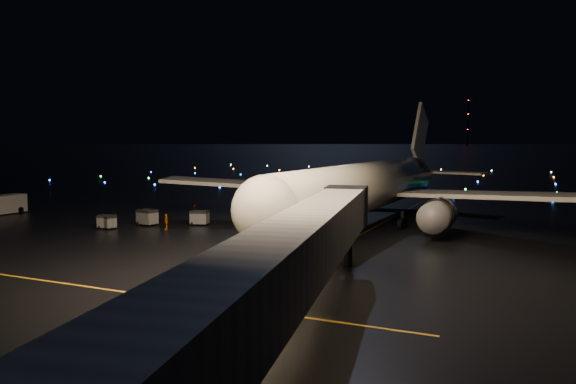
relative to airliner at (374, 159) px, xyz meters
name	(u,v)px	position (x,y,z in m)	size (l,w,h in m)	color
ground	(484,156)	(-11.38, 274.06, -7.93)	(2000.00, 2000.00, 0.00)	black
lane_centre	(350,240)	(0.62, -10.94, -7.92)	(0.25, 80.00, 0.02)	gold
lane_cross	(28,278)	(-16.38, -35.94, -7.92)	(60.00, 0.25, 0.02)	gold
jet_bridge	(230,363)	(9.37, -50.44, -4.63)	(14.00, 58.00, 6.60)	#969698
airliner	(374,159)	(0.00, 0.00, 0.00)	(56.00, 53.20, 15.87)	white
pushback_tug	(267,288)	(2.74, -34.39, -6.89)	(4.39, 2.30, 2.09)	silver
belt_loader	(256,240)	(-3.82, -23.25, -6.20)	(7.16, 1.95, 3.47)	silver
service_truck	(4,204)	(-49.08, -11.47, -6.60)	(2.28, 7.22, 2.66)	silver
crew_c	(166,222)	(-20.56, -13.33, -7.02)	(1.07, 0.45, 1.83)	orange
safety_cone_0	(294,236)	(-5.13, -12.31, -7.66)	(0.49, 0.49, 0.56)	#F65502
safety_cone_1	(282,225)	(-9.47, -5.92, -7.71)	(0.39, 0.39, 0.44)	#F65502
safety_cone_2	(274,222)	(-11.31, -4.24, -7.66)	(0.49, 0.49, 0.55)	#F65502
safety_cone_3	(194,205)	(-30.07, 6.66, -7.70)	(0.40, 0.40, 0.46)	#F65502
radio_mast	(468,122)	(-71.38, 714.06, 24.07)	(1.80, 1.80, 64.00)	black
taxiway_lights	(415,178)	(-11.38, 80.06, -7.75)	(164.00, 92.00, 0.36)	black
baggage_cart_0	(200,218)	(-19.03, -8.78, -7.06)	(2.05, 1.44, 1.75)	slate
baggage_cart_1	(147,217)	(-24.63, -11.56, -6.98)	(2.24, 1.57, 1.90)	slate
baggage_cart_2	(107,222)	(-27.34, -15.46, -7.14)	(1.87, 1.31, 1.59)	slate
baggage_cart_3	(108,222)	(-27.19, -15.45, -7.17)	(1.79, 1.25, 1.52)	slate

